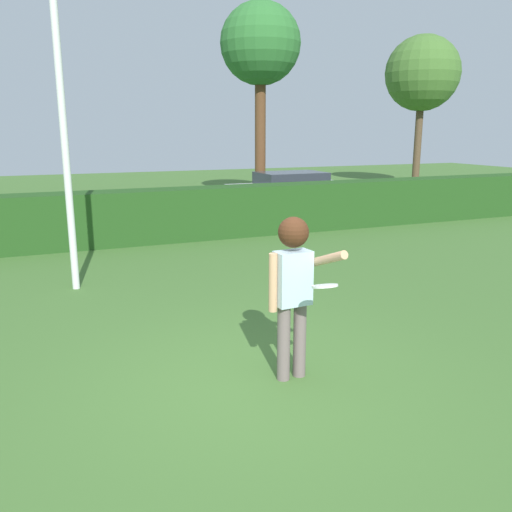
{
  "coord_description": "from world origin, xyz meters",
  "views": [
    {
      "loc": [
        -2.01,
        -4.81,
        2.65
      ],
      "look_at": [
        0.43,
        1.03,
        1.15
      ],
      "focal_mm": 37.52,
      "sensor_mm": 36.0,
      "label": 1
    }
  ],
  "objects_px": {
    "parked_car_silver": "(291,189)",
    "willow_tree": "(260,46)",
    "lamppost": "(57,52)",
    "person": "(293,279)",
    "oak_tree": "(422,74)",
    "frisbee": "(325,286)"
  },
  "relations": [
    {
      "from": "frisbee",
      "to": "oak_tree",
      "type": "distance_m",
      "value": 22.31
    },
    {
      "from": "person",
      "to": "lamppost",
      "type": "xyz_separation_m",
      "value": [
        -1.9,
        4.46,
        2.69
      ]
    },
    {
      "from": "lamppost",
      "to": "willow_tree",
      "type": "height_order",
      "value": "willow_tree"
    },
    {
      "from": "oak_tree",
      "to": "willow_tree",
      "type": "height_order",
      "value": "willow_tree"
    },
    {
      "from": "lamppost",
      "to": "oak_tree",
      "type": "relative_size",
      "value": 1.02
    },
    {
      "from": "person",
      "to": "frisbee",
      "type": "height_order",
      "value": "person"
    },
    {
      "from": "lamppost",
      "to": "person",
      "type": "bearing_deg",
      "value": -66.96
    },
    {
      "from": "person",
      "to": "lamppost",
      "type": "distance_m",
      "value": 5.55
    },
    {
      "from": "willow_tree",
      "to": "person",
      "type": "bearing_deg",
      "value": -111.8
    },
    {
      "from": "oak_tree",
      "to": "frisbee",
      "type": "bearing_deg",
      "value": -131.21
    },
    {
      "from": "frisbee",
      "to": "lamppost",
      "type": "distance_m",
      "value": 5.99
    },
    {
      "from": "lamppost",
      "to": "willow_tree",
      "type": "relative_size",
      "value": 0.99
    },
    {
      "from": "oak_tree",
      "to": "parked_car_silver",
      "type": "bearing_deg",
      "value": -153.44
    },
    {
      "from": "parked_car_silver",
      "to": "willow_tree",
      "type": "height_order",
      "value": "willow_tree"
    },
    {
      "from": "lamppost",
      "to": "oak_tree",
      "type": "xyz_separation_m",
      "value": [
        16.42,
        11.5,
        1.31
      ]
    },
    {
      "from": "parked_car_silver",
      "to": "willow_tree",
      "type": "distance_m",
      "value": 5.33
    },
    {
      "from": "frisbee",
      "to": "lamppost",
      "type": "height_order",
      "value": "lamppost"
    },
    {
      "from": "frisbee",
      "to": "parked_car_silver",
      "type": "bearing_deg",
      "value": 65.04
    },
    {
      "from": "parked_car_silver",
      "to": "person",
      "type": "bearing_deg",
      "value": -116.24
    },
    {
      "from": "person",
      "to": "frisbee",
      "type": "relative_size",
      "value": 6.94
    },
    {
      "from": "person",
      "to": "frisbee",
      "type": "distance_m",
      "value": 0.56
    },
    {
      "from": "lamppost",
      "to": "parked_car_silver",
      "type": "height_order",
      "value": "lamppost"
    }
  ]
}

